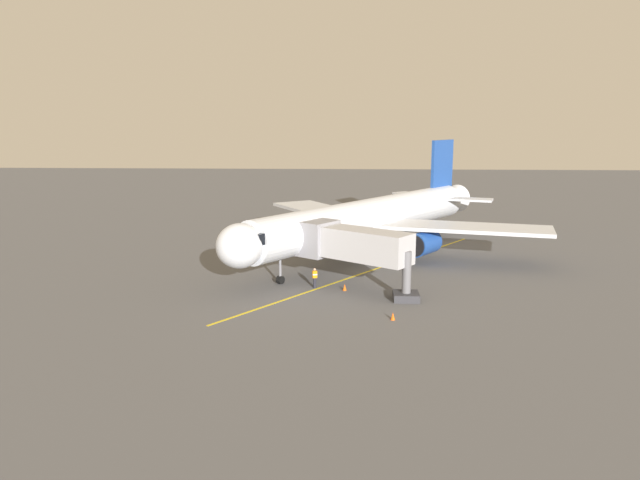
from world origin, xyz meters
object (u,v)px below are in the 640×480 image
object	(u,v)px
airplane	(370,218)
ground_crew_marshaller	(315,278)
baggage_cart_near_nose	(386,228)
safety_cone_nose_right	(345,287)
safety_cone_nose_left	(393,316)
jet_bridge	(348,244)

from	to	relation	value
airplane	ground_crew_marshaller	size ratio (longest dim) A/B	20.45
baggage_cart_near_nose	safety_cone_nose_right	bearing A→B (deg)	79.70
safety_cone_nose_left	safety_cone_nose_right	distance (m)	8.25
ground_crew_marshaller	safety_cone_nose_left	bearing A→B (deg)	126.53
safety_cone_nose_right	safety_cone_nose_left	bearing A→B (deg)	114.98
jet_bridge	safety_cone_nose_left	size ratio (longest dim) A/B	18.88
airplane	jet_bridge	size ratio (longest dim) A/B	3.37
ground_crew_marshaller	baggage_cart_near_nose	distance (m)	27.08
airplane	jet_bridge	distance (m)	12.50
jet_bridge	safety_cone_nose_right	xyz separation A→B (m)	(0.26, 0.74, -3.49)
airplane	baggage_cart_near_nose	distance (m)	14.26
baggage_cart_near_nose	safety_cone_nose_left	bearing A→B (deg)	87.71
jet_bridge	ground_crew_marshaller	xyz separation A→B (m)	(2.78, 0.11, -2.88)
airplane	jet_bridge	bearing A→B (deg)	79.78
airplane	safety_cone_nose_left	distance (m)	20.87
baggage_cart_near_nose	ground_crew_marshaller	bearing A→B (deg)	74.21
baggage_cart_near_nose	jet_bridge	bearing A→B (deg)	79.96
jet_bridge	ground_crew_marshaller	world-z (taller)	jet_bridge
ground_crew_marshaller	baggage_cart_near_nose	size ratio (longest dim) A/B	0.58
jet_bridge	safety_cone_nose_right	size ratio (longest dim) A/B	18.88
ground_crew_marshaller	safety_cone_nose_right	xyz separation A→B (m)	(-2.52, 0.63, -0.61)
safety_cone_nose_right	baggage_cart_near_nose	bearing A→B (deg)	-100.30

